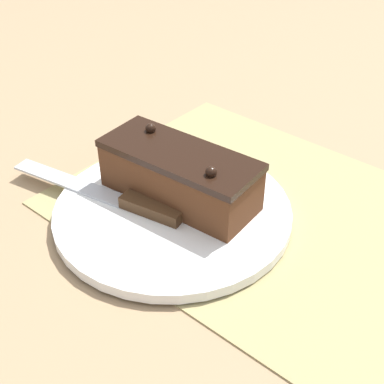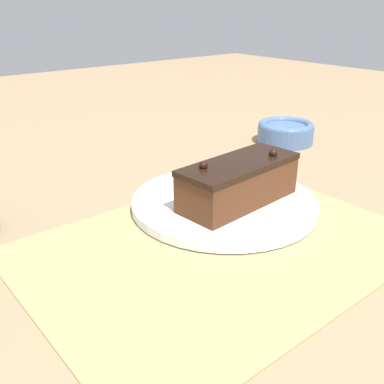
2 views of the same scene
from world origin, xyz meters
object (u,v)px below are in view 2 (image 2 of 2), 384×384
Objects in this scene: serving_knife at (233,181)px; small_bowl at (285,132)px; cake_plate at (224,202)px; chocolate_cake at (239,182)px.

small_bowl reaches higher than serving_knife.
cake_plate is at bearing -154.15° from small_bowl.
serving_knife is 2.01× the size of small_bowl.
cake_plate is 1.14× the size of serving_knife.
chocolate_cake is at bearing -49.61° from serving_knife.
small_bowl reaches higher than cake_plate.
serving_knife is at bearing -155.41° from small_bowl.
chocolate_cake reaches higher than serving_knife.
serving_knife reaches higher than cake_plate.
serving_knife is at bearing 51.16° from chocolate_cake.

